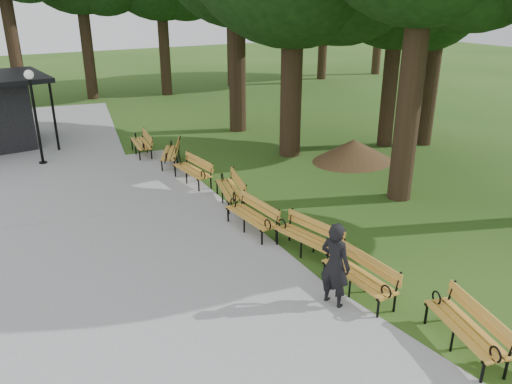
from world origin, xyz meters
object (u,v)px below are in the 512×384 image
dirt_mound (353,150)px  bench_4 (251,217)px  bench_1 (465,328)px  bench_7 (170,153)px  lamp_post (33,98)px  bench_5 (230,190)px  bench_6 (192,171)px  bench_2 (358,277)px  bench_3 (308,239)px  bench_8 (141,144)px  person (335,265)px

dirt_mound → bench_4: (-6.22, -3.38, 0.02)m
bench_1 → bench_7: same height
bench_4 → bench_7: (0.17, 6.35, 0.00)m
lamp_post → dirt_mound: 11.61m
bench_1 → bench_5: bearing=-160.5°
lamp_post → bench_6: 6.38m
bench_2 → bench_5: bearing=179.2°
bench_3 → bench_8: 9.87m
dirt_mound → bench_1: size_ratio=1.40×
bench_8 → dirt_mound: bearing=61.6°
lamp_post → bench_8: 4.09m
bench_8 → bench_5: bearing=14.1°
bench_3 → bench_4: (-0.55, 1.77, 0.00)m
bench_4 → bench_5: same height
dirt_mound → bench_6: 6.18m
bench_1 → bench_2: size_ratio=1.00×
bench_7 → lamp_post: bearing=-93.2°
lamp_post → bench_5: (4.29, -6.69, -1.99)m
bench_1 → bench_3: size_ratio=1.00×
person → bench_3: size_ratio=0.95×
dirt_mound → bench_5: bench_5 is taller
lamp_post → person: bearing=-73.3°
bench_3 → bench_5: same height
bench_2 → bench_7: (-0.29, 10.04, 0.00)m
dirt_mound → bench_7: size_ratio=1.40×
bench_4 → bench_5: (0.38, 1.99, 0.00)m
dirt_mound → bench_6: (-6.14, 0.74, 0.02)m
bench_1 → bench_5: 7.96m
bench_3 → bench_5: bearing=170.7°
lamp_post → bench_5: 8.19m
person → bench_1: 2.54m
bench_2 → bench_5: (-0.08, 5.69, 0.00)m
bench_2 → bench_6: (-0.38, 7.82, 0.00)m
bench_4 → bench_5: bearing=165.2°
lamp_post → bench_2: bearing=-70.6°
lamp_post → dirt_mound: lamp_post is taller
bench_3 → bench_6: (-0.47, 5.89, 0.00)m
person → bench_4: person is taller
person → bench_5: bearing=-23.8°
bench_6 → bench_7: size_ratio=1.00×
lamp_post → bench_8: (3.52, -0.63, -1.99)m
bench_3 → bench_7: (-0.38, 8.11, 0.00)m
person → dirt_mound: bearing=-60.2°
dirt_mound → bench_2: size_ratio=1.40×
lamp_post → bench_5: bearing=-57.4°
bench_1 → bench_6: (-0.85, 10.07, 0.00)m
bench_1 → bench_6: 10.10m
bench_1 → bench_7: (-0.77, 12.29, 0.00)m
bench_6 → bench_1: bearing=-0.5°
bench_1 → bench_4: same height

